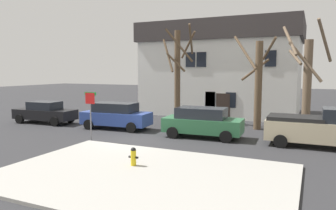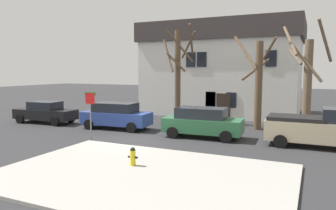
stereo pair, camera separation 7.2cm
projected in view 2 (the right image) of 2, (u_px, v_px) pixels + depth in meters
ground_plane at (133, 141)px, 17.75m from camera, size 120.00×120.00×0.00m
sidewalk_slab at (142, 175)px, 11.80m from camera, size 10.81×7.37×0.12m
building_main at (223, 68)px, 29.14m from camera, size 13.74×8.47×8.07m
tree_bare_near at (178, 72)px, 23.60m from camera, size 2.59×2.79×7.21m
tree_bare_mid at (258, 82)px, 20.94m from camera, size 2.82×3.00×6.22m
tree_bare_far at (307, 80)px, 19.63m from camera, size 2.99×2.33×6.91m
car_black_sedan at (45, 112)px, 23.71m from camera, size 4.85×2.15×1.62m
car_blue_wagon at (116, 115)px, 21.33m from camera, size 4.76×2.26×1.77m
car_green_wagon at (202, 122)px, 18.58m from camera, size 4.65×2.23×1.76m
pickup_truck_beige at (320, 128)px, 16.16m from camera, size 5.25×2.18×2.05m
fire_hydrant at (133, 156)px, 12.74m from camera, size 0.42×0.22×0.74m
street_sign_pole at (90, 107)px, 17.40m from camera, size 0.76×0.07×2.74m
bicycle_leaning at (133, 118)px, 24.01m from camera, size 1.75×0.09×1.03m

